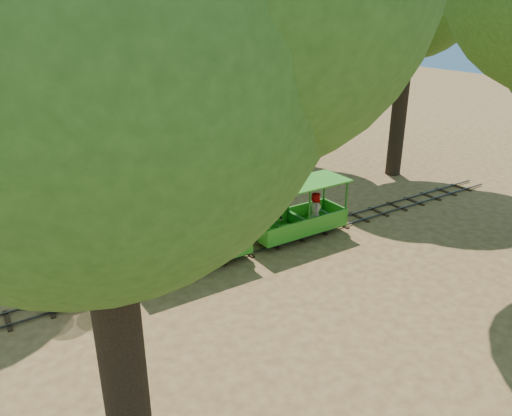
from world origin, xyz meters
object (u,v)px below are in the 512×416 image
locomotive (78,243)px  fence (170,166)px  carriage_rear (295,215)px  carriage_front (195,244)px

locomotive → fence: size_ratio=0.16×
locomotive → carriage_rear: (7.04, -0.02, -0.84)m
locomotive → carriage_front: 3.39m
locomotive → carriage_rear: locomotive is taller
locomotive → fence: locomotive is taller
carriage_front → locomotive: bearing=178.5°
carriage_front → carriage_rear: 3.78m
carriage_front → carriage_rear: bearing=1.1°
carriage_rear → fence: size_ratio=0.19×
carriage_front → fence: bearing=71.0°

